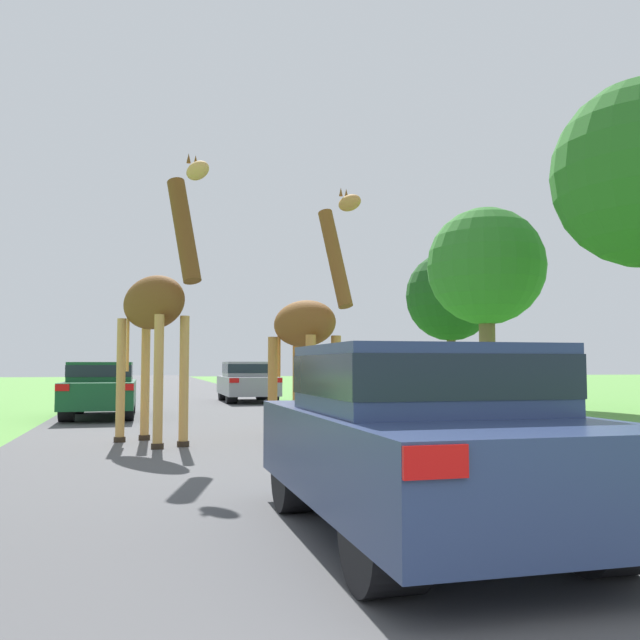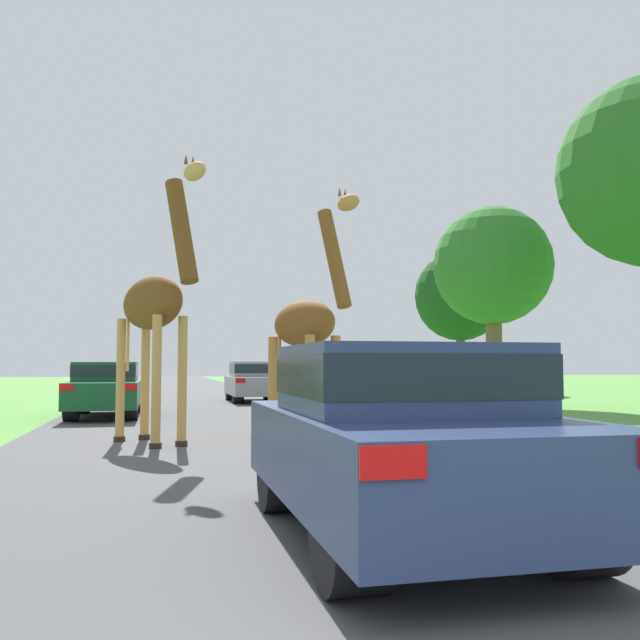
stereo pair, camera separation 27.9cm
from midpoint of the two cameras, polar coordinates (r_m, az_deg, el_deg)
road at (r=31.01m, az=-11.06°, el=-6.24°), size 7.36×120.00×0.00m
giraffe_near_road at (r=13.17m, az=-0.49°, el=-0.66°), size 1.48×2.51×4.62m
giraffe_companion at (r=12.02m, az=-13.02°, el=1.24°), size 1.59×2.50×4.79m
car_lead_maroon at (r=5.52m, az=8.46°, el=-9.53°), size 1.91×3.95×1.52m
car_queue_right at (r=18.72m, az=-17.18°, el=-5.44°), size 1.73×4.46×1.43m
car_queue_left at (r=25.33m, az=-5.25°, el=-5.10°), size 1.83×4.11×1.48m
tree_far_right at (r=23.72m, az=14.67°, el=4.33°), size 4.00×4.00×6.71m
tree_mid_field at (r=35.83m, az=11.92°, el=1.97°), size 4.66×4.66×7.27m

